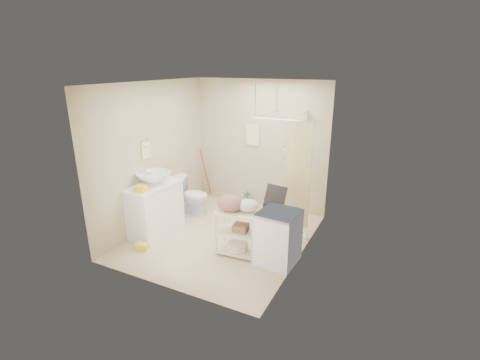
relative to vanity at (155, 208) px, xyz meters
The scene contains 23 objects.
floor 1.30m from the vanity, 17.42° to the left, with size 3.20×3.20×0.00m, color beige.
ceiling 2.47m from the vanity, 17.42° to the left, with size 2.80×3.20×0.04m, color silver.
wall_back 2.43m from the vanity, 59.43° to the left, with size 2.80×0.04×2.60m, color #B9AE8F.
wall_front 1.90m from the vanity, 46.82° to the right, with size 2.80×0.04×2.60m, color #B9AE8F.
wall_left 0.95m from the vanity, 123.41° to the left, with size 0.04×3.20×2.60m, color #B9AE8F.
wall_right 2.72m from the vanity, ahead, with size 0.04×3.20×2.60m, color #B9AE8F.
vanity is the anchor object (origin of this frame).
sink 0.55m from the vanity, 85.38° to the left, with size 0.59×0.59×0.20m, color silver.
counter_basket 0.62m from the vanity, 80.49° to the right, with size 0.18×0.14×0.10m, color gold.
floor_basket 0.74m from the vanity, 71.69° to the right, with size 0.28×0.22×0.15m, color yellow.
toilet 0.98m from the vanity, 82.95° to the left, with size 0.42×0.74×0.76m, color silver.
mop 1.81m from the vanity, 93.18° to the left, with size 0.11×0.11×1.15m, color #B61E30, non-canonical shape.
potted_plant_a 2.02m from the vanity, 60.91° to the left, with size 0.18×0.12×0.34m, color #9D5F38.
potted_plant_b 2.27m from the vanity, 50.43° to the left, with size 0.18×0.15×0.33m, color brown.
hanging_towel 2.43m from the vanity, 62.54° to the left, with size 0.28×0.03×0.42m, color beige.
towel_ring 1.05m from the vanity, 143.32° to the left, with size 0.04×0.22×0.34m, color #F2DD90, non-canonical shape.
tp_holder 0.53m from the vanity, 115.79° to the left, with size 0.08×0.12×0.14m, color white, non-canonical shape.
shower 2.53m from the vanity, 35.12° to the left, with size 1.10×1.10×2.10m, color white, non-canonical shape.
shampoo_bottle_a 2.78m from the vanity, 46.37° to the left, with size 0.10×0.10×0.25m, color silver.
shampoo_bottle_b 2.81m from the vanity, 45.30° to the left, with size 0.09×0.09×0.19m, color #4160B4.
washing_machine 2.30m from the vanity, ahead, with size 0.56×0.58×0.82m, color white.
laundry_rack 1.65m from the vanity, ahead, with size 0.64×0.38×0.89m, color beige, non-canonical shape.
ironing_board 2.10m from the vanity, ahead, with size 0.32×0.09×1.13m, color black, non-canonical shape.
Camera 1 is at (2.70, -4.74, 2.89)m, focal length 26.00 mm.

